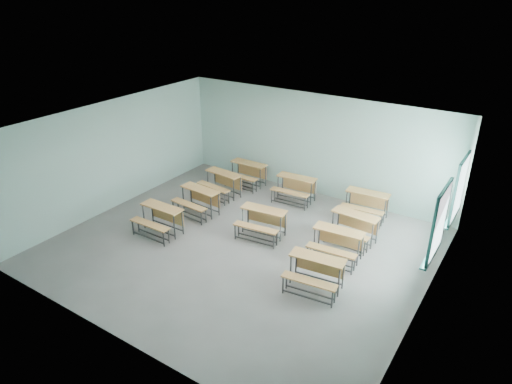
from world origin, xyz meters
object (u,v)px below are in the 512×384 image
desk_unit_r0c2 (315,269)px  desk_unit_r1c0 (198,198)px  desk_unit_r3c1 (295,185)px  desk_unit_r2c2 (353,224)px  desk_unit_r3c0 (247,171)px  desk_unit_r3c2 (366,202)px  desk_unit_r0c0 (160,216)px  desk_unit_r1c2 (337,241)px  desk_unit_r1c1 (262,219)px  desk_unit_r2c0 (221,181)px

desk_unit_r0c2 → desk_unit_r1c0: size_ratio=1.02×
desk_unit_r0c2 → desk_unit_r3c1: 4.44m
desk_unit_r2c2 → desk_unit_r3c0: 4.57m
desk_unit_r0c2 → desk_unit_r3c2: same height
desk_unit_r0c0 → desk_unit_r1c2: (4.49, 1.43, 0.00)m
desk_unit_r1c2 → desk_unit_r2c2: size_ratio=1.00×
desk_unit_r0c2 → desk_unit_r3c1: bearing=118.0°
desk_unit_r1c0 → desk_unit_r1c1: bearing=2.2°
desk_unit_r2c2 → desk_unit_r3c2: bearing=101.7°
desk_unit_r1c0 → desk_unit_r3c0: size_ratio=1.04×
desk_unit_r1c1 → desk_unit_r3c1: size_ratio=1.03×
desk_unit_r1c0 → desk_unit_r1c1: same height
desk_unit_r1c2 → desk_unit_r2c0: (-4.52, 1.35, 0.00)m
desk_unit_r1c1 → desk_unit_r1c2: size_ratio=1.02×
desk_unit_r2c0 → desk_unit_r2c2: size_ratio=1.02×
desk_unit_r1c2 → desk_unit_r3c2: (-0.18, 2.43, 0.00)m
desk_unit_r1c2 → desk_unit_r3c1: bearing=132.0°
desk_unit_r3c0 → desk_unit_r3c1: (1.90, -0.17, 0.00)m
desk_unit_r1c2 → desk_unit_r3c0: same height
desk_unit_r1c2 → desk_unit_r0c0: bearing=-166.7°
desk_unit_r2c2 → desk_unit_r3c1: size_ratio=1.00×
desk_unit_r1c2 → desk_unit_r3c2: same height
desk_unit_r1c2 → desk_unit_r3c1: size_ratio=1.01×
desk_unit_r1c0 → desk_unit_r3c2: same height
desk_unit_r3c1 → desk_unit_r0c0: bearing=-122.6°
desk_unit_r1c0 → desk_unit_r3c1: same height
desk_unit_r0c0 → desk_unit_r2c0: size_ratio=0.94×
desk_unit_r3c0 → desk_unit_r3c2: same height
desk_unit_r1c0 → desk_unit_r2c0: (-0.16, 1.35, 0.00)m
desk_unit_r3c0 → desk_unit_r3c2: bearing=0.0°
desk_unit_r0c2 → desk_unit_r2c2: size_ratio=1.02×
desk_unit_r3c1 → desk_unit_r1c1: bearing=-86.3°
desk_unit_r1c1 → desk_unit_r3c2: bearing=45.5°
desk_unit_r0c2 → desk_unit_r3c2: 3.80m
desk_unit_r2c0 → desk_unit_r3c2: 4.47m
desk_unit_r0c0 → desk_unit_r2c0: same height
desk_unit_r1c2 → desk_unit_r1c0: bearing=175.5°
desk_unit_r3c0 → desk_unit_r1c1: bearing=-48.4°
desk_unit_r1c1 → desk_unit_r2c2: bearing=19.6°
desk_unit_r1c0 → desk_unit_r2c2: same height
desk_unit_r3c2 → desk_unit_r1c0: bearing=-153.9°
desk_unit_r0c0 → desk_unit_r3c2: bearing=41.7°
desk_unit_r1c0 → desk_unit_r1c2: bearing=3.9°
desk_unit_r0c2 → desk_unit_r1c0: 4.66m
desk_unit_r3c2 → desk_unit_r1c1: bearing=-131.8°
desk_unit_r2c2 → desk_unit_r3c2: 1.45m
desk_unit_r3c1 → desk_unit_r2c0: bearing=-159.3°
desk_unit_r0c2 → desk_unit_r2c2: same height
desk_unit_r0c0 → desk_unit_r3c0: 3.91m
desk_unit_r1c1 → desk_unit_r1c2: 2.11m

